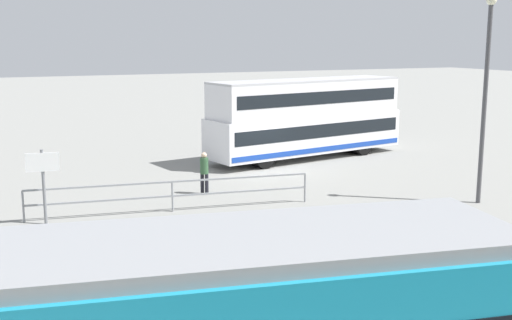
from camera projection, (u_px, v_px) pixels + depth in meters
name	position (u px, v px, depth m)	size (l,w,h in m)	color
ground_plane	(266.00, 170.00, 29.10)	(160.00, 160.00, 0.00)	gray
double_decker_bus	(306.00, 118.00, 31.61)	(10.81, 4.31, 3.90)	white
pedestrian_near_railing	(204.00, 170.00, 24.36)	(0.44, 0.44, 1.62)	black
pedestrian_railing	(172.00, 190.00, 21.88)	(9.63, 1.45, 1.08)	gray
info_sign	(43.00, 173.00, 20.19)	(1.03, 0.18, 2.43)	slate
street_lamp	(486.00, 85.00, 22.42)	(0.36, 0.36, 7.33)	#4C4C51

